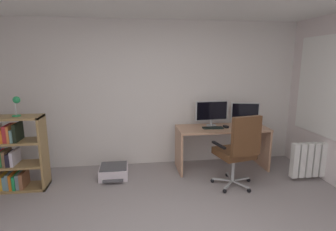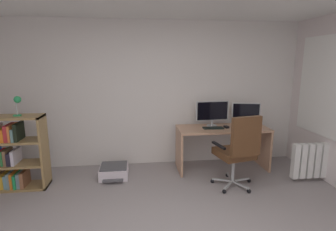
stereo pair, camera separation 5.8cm
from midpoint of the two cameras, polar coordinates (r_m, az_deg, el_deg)
name	(u,v)px [view 1 (the left image)]	position (r m, az deg, el deg)	size (l,w,h in m)	color
wall_back	(153,94)	(4.73, -3.65, 4.60)	(5.23, 0.10, 2.54)	silver
window_pane	(333,87)	(4.65, 31.71, 5.19)	(0.01, 1.49, 1.47)	white
window_frame	(333,87)	(4.65, 31.64, 5.19)	(0.02, 1.57, 1.55)	white
desk	(222,138)	(4.66, 11.16, -4.78)	(1.54, 0.61, 0.74)	tan
monitor_main	(212,111)	(4.64, 9.03, 0.88)	(0.58, 0.18, 0.44)	#B2B5B7
monitor_secondary	(245,112)	(4.86, 15.95, 0.69)	(0.48, 0.18, 0.39)	#B2B5B7
keyboard	(213,128)	(4.51, 9.27, -2.63)	(0.34, 0.13, 0.02)	black
computer_mouse	(226,127)	(4.60, 12.02, -2.37)	(0.06, 0.10, 0.03)	black
office_chair	(238,148)	(3.96, 14.52, -6.87)	(0.63, 0.67, 1.12)	#B7BABC
bookshelf	(13,155)	(4.47, -30.78, -7.40)	(0.74, 0.34, 1.09)	olive
desk_lamp	(16,103)	(4.25, -30.22, 2.39)	(0.13, 0.11, 0.28)	#269453
printer	(114,172)	(4.46, -11.98, -11.75)	(0.45, 0.50, 0.20)	silver
radiator	(318,159)	(4.82, 29.38, -8.24)	(0.90, 0.10, 0.55)	white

